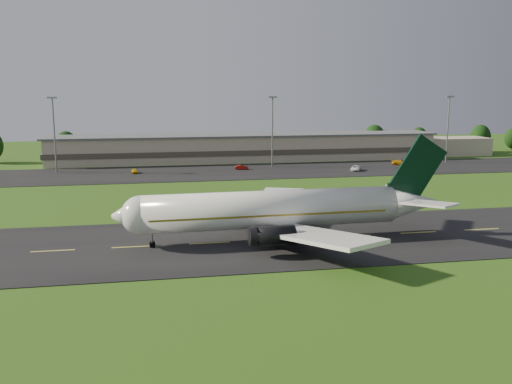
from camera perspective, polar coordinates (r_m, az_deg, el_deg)
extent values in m
plane|color=#2A4E13|center=(89.22, 9.57, -4.41)|extent=(360.00, 360.00, 0.00)
cube|color=black|center=(89.21, 9.58, -4.37)|extent=(220.00, 30.00, 0.10)
cube|color=black|center=(157.41, 0.47, 2.12)|extent=(260.00, 30.00, 0.10)
cylinder|color=white|center=(84.57, 1.52, -1.73)|extent=(38.12, 6.52, 5.60)
sphere|color=white|center=(82.25, -11.46, -2.28)|extent=(5.60, 5.60, 5.60)
cone|color=white|center=(82.26, -12.86, -2.33)|extent=(4.13, 5.47, 5.38)
cone|color=white|center=(92.43, 15.20, -1.06)|extent=(9.13, 5.70, 5.49)
cube|color=olive|center=(84.53, 1.19, -1.98)|extent=(35.13, 6.49, 0.28)
cube|color=black|center=(82.13, -11.90, -1.92)|extent=(2.07, 3.05, 0.65)
cube|color=white|center=(75.56, 6.08, -4.42)|extent=(14.46, 20.14, 2.20)
cube|color=white|center=(96.15, 1.99, -1.18)|extent=(13.76, 20.21, 2.20)
cube|color=white|center=(87.94, 16.71, -1.10)|extent=(7.66, 9.37, 0.91)
cube|color=white|center=(96.64, 13.87, 0.03)|extent=(7.38, 9.39, 0.91)
cube|color=black|center=(91.42, 14.42, 0.00)|extent=(5.01, 0.67, 3.00)
cube|color=black|center=(92.00, 15.91, 2.33)|extent=(9.44, 0.68, 10.55)
cylinder|color=black|center=(77.10, 1.83, -4.37)|extent=(5.66, 2.83, 2.70)
cylinder|color=black|center=(92.28, -0.57, -1.92)|extent=(5.66, 2.83, 2.70)
cube|color=#B7A88C|center=(180.35, -1.02, 4.42)|extent=(120.00, 15.00, 8.00)
cube|color=#4C4438|center=(180.43, -1.02, 4.17)|extent=(121.00, 15.40, 1.60)
cube|color=#595B60|center=(179.97, -1.03, 5.74)|extent=(122.00, 16.00, 0.50)
cube|color=#B7A88C|center=(206.02, 18.50, 4.35)|extent=(28.00, 11.00, 6.00)
cylinder|color=gray|center=(163.13, -19.51, 5.33)|extent=(0.44, 0.44, 20.00)
cube|color=gray|center=(162.67, -19.72, 8.88)|extent=(2.40, 1.20, 0.50)
cylinder|color=gray|center=(165.14, 1.64, 5.97)|extent=(0.44, 0.44, 20.00)
cube|color=gray|center=(164.69, 1.66, 9.48)|extent=(2.40, 1.20, 0.50)
cylinder|color=gray|center=(184.93, 18.62, 5.90)|extent=(0.44, 0.44, 20.00)
cube|color=gray|center=(184.53, 18.80, 9.03)|extent=(2.40, 1.20, 0.50)
cylinder|color=black|center=(189.69, -18.40, 3.42)|extent=(0.56, 0.56, 2.95)
ellipsoid|color=black|center=(189.33, -18.46, 4.50)|extent=(6.87, 6.87, 8.59)
cylinder|color=black|center=(187.14, -12.77, 3.51)|extent=(0.56, 0.56, 2.33)
ellipsoid|color=black|center=(186.83, -12.80, 4.38)|extent=(5.44, 5.44, 6.80)
cylinder|color=black|center=(201.80, 11.70, 4.15)|extent=(0.56, 0.56, 3.24)
ellipsoid|color=black|center=(201.43, 11.75, 5.27)|extent=(7.55, 7.55, 9.44)
cylinder|color=black|center=(211.85, 15.90, 4.20)|extent=(0.56, 0.56, 2.83)
ellipsoid|color=black|center=(211.54, 15.94, 5.14)|extent=(6.61, 6.61, 8.27)
cylinder|color=black|center=(220.53, 21.45, 4.14)|extent=(0.56, 0.56, 3.08)
ellipsoid|color=black|center=(220.21, 21.52, 5.11)|extent=(7.19, 7.19, 8.98)
cylinder|color=black|center=(230.90, 24.26, 4.13)|extent=(0.56, 0.56, 2.61)
imported|color=yellow|center=(156.15, -12.06, 2.08)|extent=(1.73, 3.80, 1.27)
imported|color=maroon|center=(159.83, -1.43, 2.48)|extent=(3.96, 2.00, 1.25)
imported|color=white|center=(160.02, 9.95, 2.38)|extent=(4.59, 5.74, 1.45)
imported|color=orange|center=(175.00, 14.21, 2.88)|extent=(5.32, 3.96, 1.43)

